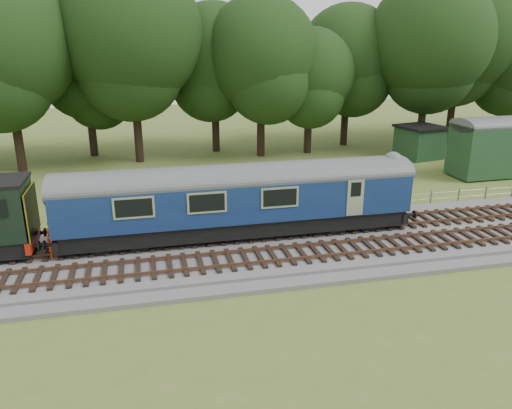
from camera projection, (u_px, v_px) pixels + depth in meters
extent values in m
plane|color=#4C6826|center=(266.00, 250.00, 25.23)|extent=(120.00, 120.00, 0.00)
cube|color=#4C4C4F|center=(266.00, 247.00, 25.17)|extent=(70.00, 7.00, 0.35)
cube|color=brown|center=(262.00, 236.00, 25.70)|extent=(66.50, 0.07, 0.14)
cube|color=brown|center=(256.00, 227.00, 27.03)|extent=(66.50, 0.07, 0.14)
cube|color=brown|center=(278.00, 260.00, 22.93)|extent=(66.50, 0.07, 0.14)
cube|color=brown|center=(270.00, 248.00, 24.26)|extent=(66.50, 0.07, 0.14)
cube|color=black|center=(239.00, 223.00, 25.95)|extent=(17.46, 2.52, 0.85)
cube|color=navy|center=(238.00, 197.00, 25.50)|extent=(18.00, 2.80, 2.05)
cube|color=yellow|center=(399.00, 192.00, 27.54)|extent=(0.06, 2.74, 1.30)
cube|color=black|center=(346.00, 218.00, 27.29)|extent=(2.60, 2.00, 0.55)
cube|color=black|center=(120.00, 236.00, 24.73)|extent=(2.60, 2.00, 0.55)
cube|color=black|center=(1.00, 210.00, 23.05)|extent=(2.40, 2.55, 2.60)
cube|color=#9D1E0C|center=(33.00, 239.00, 23.81)|extent=(0.25, 2.60, 0.55)
cube|color=yellow|center=(32.00, 212.00, 23.40)|extent=(0.06, 2.55, 2.30)
imported|color=#F4410C|center=(53.00, 239.00, 23.30)|extent=(0.82, 0.73, 1.87)
cube|color=#1B3B23|center=(419.00, 143.00, 44.35)|extent=(3.81, 3.81, 2.67)
cube|color=black|center=(421.00, 127.00, 43.89)|extent=(4.19, 4.19, 0.21)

